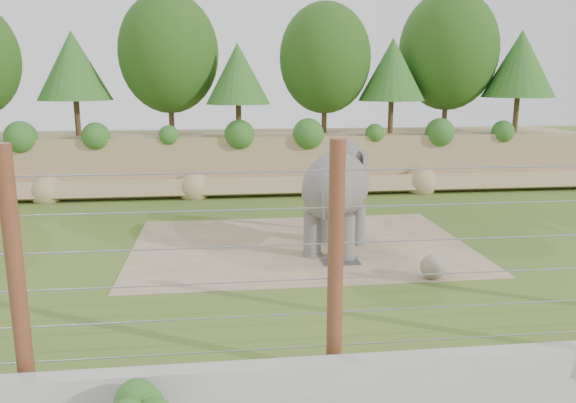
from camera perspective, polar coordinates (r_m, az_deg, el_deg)
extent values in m
plane|color=#426024|center=(14.12, 0.98, -8.08)|extent=(90.00, 90.00, 0.00)
cube|color=tan|center=(26.44, -2.87, 4.27)|extent=(30.00, 4.00, 2.50)
cube|color=tan|center=(24.32, -2.46, 1.42)|extent=(30.00, 1.37, 1.07)
cylinder|color=#3F2B19|center=(26.40, -20.61, 7.95)|extent=(0.24, 0.24, 1.58)
sphere|color=#244C19|center=(26.36, -20.96, 12.58)|extent=(3.60, 3.60, 3.60)
cylinder|color=#3F2B19|center=(26.25, -11.77, 8.83)|extent=(0.24, 0.24, 1.92)
sphere|color=#244C19|center=(26.24, -12.03, 14.53)|extent=(4.40, 4.40, 4.40)
cylinder|color=#3F2B19|center=(24.99, -5.03, 8.27)|extent=(0.24, 0.24, 1.40)
sphere|color=#244C19|center=(24.93, -5.12, 12.63)|extent=(3.20, 3.20, 3.20)
cylinder|color=#3F2B19|center=(26.41, 3.70, 8.96)|extent=(0.24, 0.24, 1.82)
sphere|color=#244C19|center=(26.38, 3.77, 14.32)|extent=(4.16, 4.16, 4.16)
cylinder|color=#3F2B19|center=(26.55, 10.38, 8.47)|extent=(0.24, 0.24, 1.50)
sphere|color=#244C19|center=(26.50, 10.55, 12.87)|extent=(3.44, 3.44, 3.44)
cylinder|color=#3F2B19|center=(28.49, 15.65, 8.99)|extent=(0.24, 0.24, 2.03)
sphere|color=#244C19|center=(28.49, 15.97, 14.52)|extent=(4.64, 4.64, 4.64)
cylinder|color=#3F2B19|center=(28.72, 22.14, 8.18)|extent=(0.24, 0.24, 1.64)
sphere|color=#244C19|center=(28.68, 22.50, 12.63)|extent=(3.76, 3.76, 3.76)
cube|color=#91795E|center=(17.00, 1.27, -4.49)|extent=(10.00, 7.00, 0.02)
cube|color=#262628|center=(15.51, 5.39, -6.11)|extent=(1.00, 0.60, 0.03)
sphere|color=gray|center=(14.57, 14.51, -6.44)|extent=(0.63, 0.63, 0.63)
cube|color=#A2A197|center=(9.53, 5.29, -17.02)|extent=(26.00, 0.35, 0.50)
cylinder|color=#542F14|center=(9.63, -25.93, -6.56)|extent=(0.26, 0.26, 4.00)
cylinder|color=#542F14|center=(9.27, 4.85, -6.03)|extent=(0.26, 0.26, 4.00)
cylinder|color=gray|center=(9.85, 4.69, -14.35)|extent=(20.00, 0.02, 0.02)
cylinder|color=gray|center=(9.59, 4.76, -11.14)|extent=(20.00, 0.02, 0.02)
cylinder|color=gray|center=(9.37, 4.82, -7.77)|extent=(20.00, 0.02, 0.02)
cylinder|color=gray|center=(9.18, 4.89, -4.25)|extent=(20.00, 0.02, 0.02)
cylinder|color=gray|center=(9.03, 4.96, -0.60)|extent=(20.00, 0.02, 0.02)
cylinder|color=gray|center=(8.92, 5.03, 3.16)|extent=(20.00, 0.02, 0.02)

